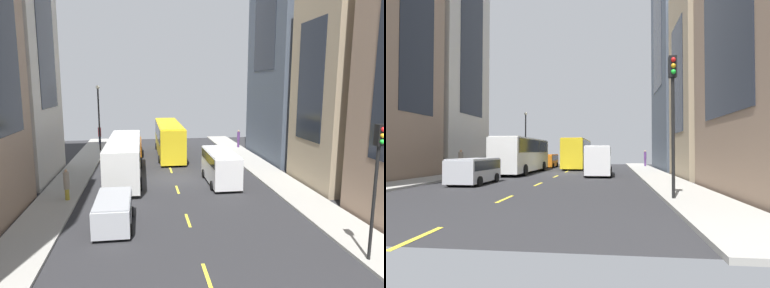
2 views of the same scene
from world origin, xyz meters
The scene contains 23 objects.
ground_plane centered at (0.00, 0.00, 0.00)m, with size 43.39×43.39×0.00m, color #28282B.
sidewalk_west centered at (-8.28, 0.00, 0.07)m, with size 2.82×44.00×0.15m, color #9E9B93.
sidewalk_east centered at (8.28, 0.00, 0.07)m, with size 2.82×44.00×0.15m, color #9E9B93.
lane_stripe_0 centered at (0.00, -21.00, 0.01)m, with size 0.16×2.00×0.01m, color yellow.
lane_stripe_1 centered at (0.00, -15.00, 0.01)m, with size 0.16×2.00×0.01m, color yellow.
lane_stripe_2 centered at (0.00, -9.00, 0.01)m, with size 0.16×2.00×0.01m, color yellow.
lane_stripe_3 centered at (0.00, -3.00, 0.01)m, with size 0.16×2.00×0.01m, color yellow.
lane_stripe_4 centered at (0.00, 3.00, 0.01)m, with size 0.16×2.00×0.01m, color yellow.
lane_stripe_5 centered at (0.00, 9.00, 0.01)m, with size 0.16×2.00×0.01m, color yellow.
lane_stripe_6 centered at (0.00, 15.00, 0.01)m, with size 0.16×2.00×0.01m, color yellow.
lane_stripe_7 centered at (0.00, 21.00, 0.01)m, with size 0.16×2.00×0.01m, color yellow.
building_west_2 centered at (-14.83, 1.97, 13.03)m, with size 9.98×8.87×26.07m.
building_east_1 centered at (14.86, -3.29, 7.97)m, with size 10.02×7.07×15.95m.
city_bus_white centered at (-4.00, 0.75, 2.01)m, with size 2.80×11.31×3.35m.
streetcar_yellow centered at (0.36, 9.90, 2.12)m, with size 2.70×12.08×3.59m.
delivery_van_white centered at (3.55, -1.71, 1.51)m, with size 2.25×5.77×2.58m.
car_orange_0 centered at (-3.49, 10.53, 1.01)m, with size 1.88×4.51×1.72m.
car_silver_1 centered at (-4.16, -9.28, 0.98)m, with size 2.09×4.25×1.66m.
pedestrian_waiting_curb centered at (-7.54, -4.66, 1.25)m, with size 0.38×0.38×2.10m.
pedestrian_crossing_near centered at (-7.96, 17.97, 1.38)m, with size 0.39×0.39×2.33m.
pedestrian_walking_far centered at (9.06, 12.81, 1.27)m, with size 0.34×0.34×2.10m.
traffic_light_near_corner centered at (7.27, -14.92, 4.31)m, with size 0.32×0.44×5.99m.
streetlamp_near centered at (-7.37, 13.10, 4.70)m, with size 0.44×0.44×7.48m.
Camera 2 is at (4.73, -27.89, 2.12)m, focal length 28.14 mm.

